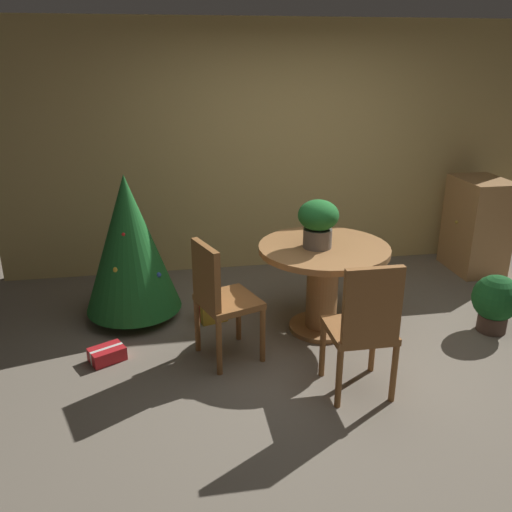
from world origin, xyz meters
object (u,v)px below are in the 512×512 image
wooden_cabinet (477,225)px  round_dining_table (323,273)px  flower_vase (318,220)px  holiday_tree (129,244)px  gift_box_gold (212,309)px  wooden_chair_near (364,324)px  gift_box_red (107,354)px  wooden_chair_left (220,295)px  potted_plant (496,301)px

wooden_cabinet → round_dining_table: bearing=-152.6°
flower_vase → holiday_tree: holiday_tree is taller
gift_box_gold → wooden_cabinet: 3.08m
wooden_chair_near → gift_box_gold: bearing=125.2°
holiday_tree → gift_box_gold: holiday_tree is taller
gift_box_red → wooden_chair_left: bearing=-7.5°
round_dining_table → wooden_chair_left: (-0.91, -0.33, 0.02)m
round_dining_table → holiday_tree: 1.69m
gift_box_red → wooden_cabinet: 4.07m
gift_box_gold → round_dining_table: bearing=-19.6°
holiday_tree → gift_box_red: holiday_tree is taller
wooden_chair_left → holiday_tree: size_ratio=0.73×
wooden_chair_near → wooden_cabinet: wooden_cabinet is taller
flower_vase → wooden_chair_near: size_ratio=0.39×
round_dining_table → flower_vase: bearing=-166.9°
round_dining_table → wooden_chair_left: bearing=-160.0°
wooden_chair_left → potted_plant: (2.36, 0.05, -0.26)m
wooden_chair_near → gift_box_red: size_ratio=3.21×
flower_vase → gift_box_red: flower_vase is taller
wooden_chair_near → wooden_cabinet: 2.89m
wooden_chair_left → wooden_chair_near: (0.91, -0.64, 0.01)m
wooden_chair_left → wooden_cabinet: bearing=25.2°
wooden_chair_left → wooden_chair_near: bearing=-35.3°
wooden_chair_left → potted_plant: size_ratio=1.89×
wooden_cabinet → potted_plant: wooden_cabinet is taller
wooden_chair_near → wooden_cabinet: bearing=44.8°
wooden_chair_left → wooden_cabinet: size_ratio=0.95×
flower_vase → wooden_chair_left: bearing=-159.5°
wooden_chair_near → gift_box_gold: (-0.92, 1.30, -0.44)m
holiday_tree → gift_box_gold: 0.93m
wooden_chair_left → gift_box_red: 1.02m
wooden_chair_near → potted_plant: bearing=25.5°
round_dining_table → holiday_tree: (-1.60, 0.51, 0.18)m
wooden_chair_left → wooden_cabinet: 3.27m
flower_vase → wooden_cabinet: bearing=27.0°
gift_box_red → potted_plant: potted_plant is taller
flower_vase → potted_plant: size_ratio=0.77×
gift_box_red → potted_plant: 3.25m
round_dining_table → gift_box_gold: (-0.92, 0.33, -0.41)m
wooden_chair_left → holiday_tree: holiday_tree is taller
wooden_cabinet → gift_box_red: bearing=-161.7°
round_dining_table → flower_vase: size_ratio=2.74×
round_dining_table → wooden_cabinet: bearing=27.4°
potted_plant → holiday_tree: bearing=165.5°
potted_plant → wooden_cabinet: bearing=66.2°
round_dining_table → wooden_chair_near: size_ratio=1.08×
holiday_tree → wooden_cabinet: bearing=8.5°
gift_box_gold → potted_plant: 2.45m
gift_box_red → flower_vase: bearing=6.6°
wooden_cabinet → holiday_tree: bearing=-171.5°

